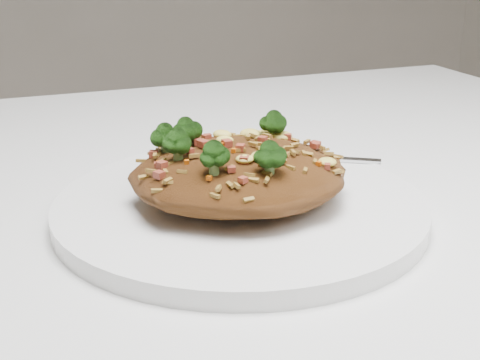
% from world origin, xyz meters
% --- Properties ---
extents(dining_table, '(1.20, 0.80, 0.75)m').
position_xyz_m(dining_table, '(0.00, 0.00, 0.66)').
color(dining_table, silver).
rests_on(dining_table, ground).
extents(plate, '(0.28, 0.28, 0.01)m').
position_xyz_m(plate, '(0.08, -0.07, 0.76)').
color(plate, white).
rests_on(plate, dining_table).
extents(fried_rice, '(0.16, 0.15, 0.06)m').
position_xyz_m(fried_rice, '(0.08, -0.07, 0.79)').
color(fried_rice, brown).
rests_on(fried_rice, plate).
extents(fork, '(0.15, 0.10, 0.00)m').
position_xyz_m(fork, '(0.16, 0.00, 0.77)').
color(fork, silver).
rests_on(fork, plate).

